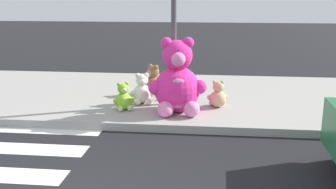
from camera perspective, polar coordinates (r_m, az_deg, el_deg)
sidewalk at (r=9.06m, az=-5.03°, el=-0.18°), size 28.00×4.40×0.15m
sign_pole at (r=7.84m, az=0.86°, el=10.71°), size 0.56×0.11×3.20m
plush_pink_large at (r=7.41m, az=1.37°, el=1.73°), size 1.11×1.01×1.45m
plush_tan at (r=7.90m, az=7.36°, el=-0.24°), size 0.42×0.39×0.56m
plush_lime at (r=7.69m, az=-6.59°, el=-0.62°), size 0.40×0.40×0.56m
plush_teal at (r=8.52m, az=3.48°, el=0.88°), size 0.38×0.38×0.53m
plush_white at (r=8.10m, az=-3.83°, el=0.49°), size 0.49×0.46×0.65m
plush_brown at (r=8.82m, az=-2.29°, el=1.81°), size 0.49×0.50×0.69m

